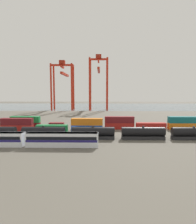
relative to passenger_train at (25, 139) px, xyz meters
name	(u,v)px	position (x,y,z in m)	size (l,w,h in m)	color
ground_plane	(83,119)	(10.65, 58.80, -2.14)	(420.00, 420.00, 0.00)	#5B564C
harbour_water	(92,106)	(10.65, 160.55, -2.14)	(400.00, 110.00, 0.01)	slate
passenger_train	(25,139)	(0.00, 0.00, 0.00)	(41.19, 3.14, 3.90)	silver
freight_tank_row	(93,133)	(18.78, 8.88, -0.11)	(78.81, 2.86, 4.32)	#232326
shipping_container_1	(17,128)	(-11.39, 20.68, -0.84)	(12.10, 2.44, 2.60)	#AD211C
shipping_container_2	(17,122)	(-11.39, 20.68, 1.76)	(12.10, 2.44, 2.60)	maroon
shipping_container_3	(52,128)	(2.25, 20.68, -0.84)	(12.10, 2.44, 2.60)	#197538
shipping_container_4	(87,128)	(15.88, 20.68, -0.84)	(12.10, 2.44, 2.60)	#1C4299
shipping_container_5	(87,122)	(15.88, 20.68, 1.76)	(12.10, 2.44, 2.60)	orange
shipping_container_7	(25,126)	(-10.49, 26.58, -0.84)	(12.10, 2.44, 2.60)	maroon
shipping_container_8	(25,119)	(-10.49, 26.58, 1.76)	(12.10, 2.44, 2.60)	#197538
shipping_container_9	(57,126)	(2.65, 26.58, -0.84)	(6.04, 2.44, 2.60)	maroon
shipping_container_10	(88,126)	(15.79, 26.58, -0.84)	(12.10, 2.44, 2.60)	slate
shipping_container_11	(119,126)	(28.93, 26.58, -0.84)	(12.10, 2.44, 2.60)	#AD211C
shipping_container_12	(119,120)	(28.93, 26.58, 1.76)	(12.10, 2.44, 2.60)	maroon
shipping_container_13	(151,126)	(42.07, 26.58, -0.84)	(12.10, 2.44, 2.60)	#AD211C
shipping_container_14	(183,126)	(55.21, 26.58, -0.84)	(12.10, 2.44, 2.60)	orange
shipping_container_15	(183,120)	(55.21, 26.58, 1.76)	(12.10, 2.44, 2.60)	#146066
gantry_crane_west	(63,80)	(-12.72, 119.32, 24.22)	(19.26, 33.09, 42.86)	red
gantry_crane_central	(99,77)	(18.85, 119.60, 26.98)	(16.49, 36.39, 47.69)	red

